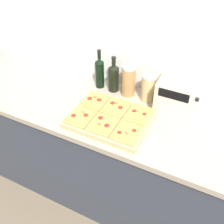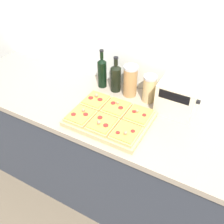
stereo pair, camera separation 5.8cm
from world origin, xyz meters
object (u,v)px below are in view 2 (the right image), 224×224
object	(u,v)px
cutting_board	(110,119)
wine_bottle	(116,77)
olive_oil_bottle	(102,72)
toaster_oven	(177,97)
grain_jar_tall	(130,81)
grain_jar_short	(149,89)

from	to	relation	value
cutting_board	wine_bottle	size ratio (longest dim) A/B	1.85
cutting_board	olive_oil_bottle	xyz separation A→B (m)	(-0.24, 0.32, 0.10)
cutting_board	wine_bottle	world-z (taller)	wine_bottle
cutting_board	toaster_oven	bearing A→B (deg)	42.74
cutting_board	olive_oil_bottle	size ratio (longest dim) A/B	1.68
wine_bottle	grain_jar_tall	size ratio (longest dim) A/B	1.17
grain_jar_short	wine_bottle	bearing A→B (deg)	-180.00
wine_bottle	grain_jar_short	xyz separation A→B (m)	(0.26, 0.00, -0.01)
grain_jar_short	toaster_oven	world-z (taller)	toaster_oven
grain_jar_tall	grain_jar_short	world-z (taller)	grain_jar_tall
olive_oil_bottle	grain_jar_tall	size ratio (longest dim) A/B	1.29
wine_bottle	grain_jar_short	bearing A→B (deg)	0.00
wine_bottle	toaster_oven	bearing A→B (deg)	-2.33
olive_oil_bottle	grain_jar_tall	world-z (taller)	olive_oil_bottle
cutting_board	wine_bottle	bearing A→B (deg)	112.15
toaster_oven	cutting_board	bearing A→B (deg)	-137.26
cutting_board	grain_jar_tall	world-z (taller)	grain_jar_tall
grain_jar_tall	grain_jar_short	size ratio (longest dim) A/B	1.17
cutting_board	olive_oil_bottle	distance (m)	0.41
cutting_board	grain_jar_tall	distance (m)	0.34
wine_bottle	cutting_board	bearing A→B (deg)	-67.85
grain_jar_short	cutting_board	bearing A→B (deg)	-111.62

